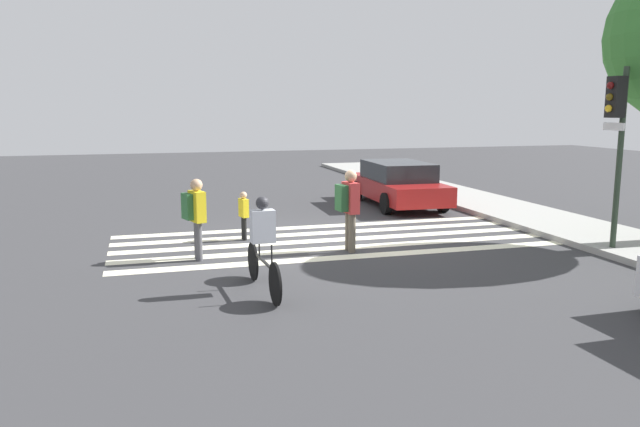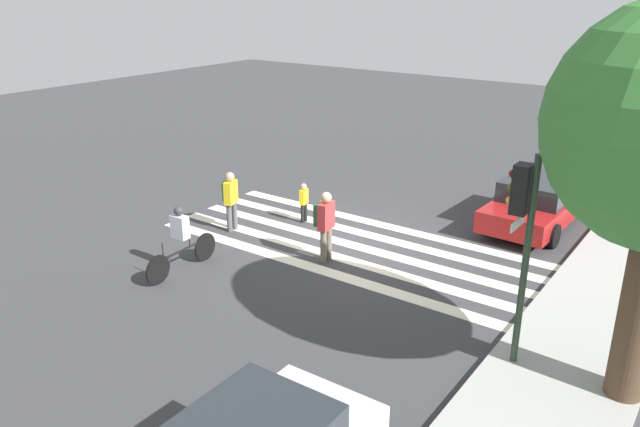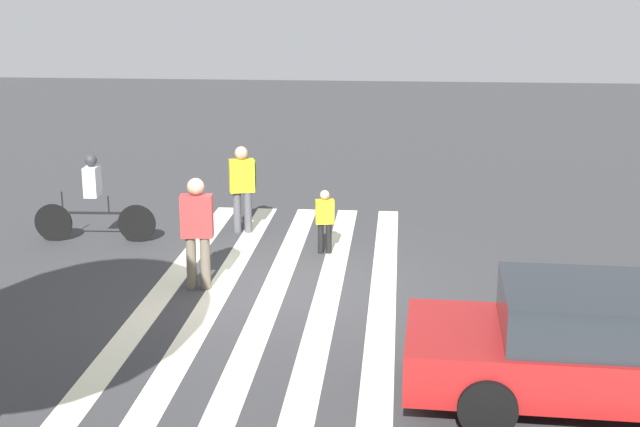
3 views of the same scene
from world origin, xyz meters
TOP-DOWN VIEW (x-y plane):
  - ground_plane at (0.00, 0.00)m, footprint 60.00×60.00m
  - crosswalk_stripes at (0.00, 0.00)m, footprint 3.81×10.00m
  - pedestrian_adult_tall_backpack at (1.04, -3.20)m, footprint 0.51×0.48m
  - pedestrian_adult_blue_shirt at (-0.63, -1.94)m, footprint 0.34×0.21m
  - pedestrian_child_with_backpack at (1.17, 0.05)m, footprint 0.51×0.43m
  - cyclist_mid_street at (3.67, -2.31)m, footprint 2.26×0.41m
  - car_parked_silver_sedan at (-4.40, 3.57)m, footprint 4.80×2.14m

SIDE VIEW (x-z plane):
  - ground_plane at x=0.00m, z-range 0.00..0.00m
  - crosswalk_stripes at x=0.00m, z-range 0.00..0.01m
  - pedestrian_adult_blue_shirt at x=-0.63m, z-range 0.07..1.22m
  - car_parked_silver_sedan at x=-4.40m, z-range 0.02..1.41m
  - cyclist_mid_street at x=3.67m, z-range 0.05..1.69m
  - pedestrian_adult_tall_backpack at x=1.04m, z-range 0.14..1.82m
  - pedestrian_child_with_backpack at x=1.17m, z-range 0.15..1.93m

